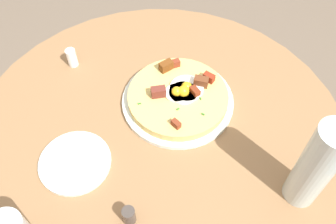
{
  "coord_description": "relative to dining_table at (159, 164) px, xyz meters",
  "views": [
    {
      "loc": [
        0.5,
        0.08,
        1.49
      ],
      "look_at": [
        -0.05,
        0.02,
        0.74
      ],
      "focal_mm": 39.21,
      "sensor_mm": 36.0,
      "label": 1
    }
  ],
  "objects": [
    {
      "name": "pizza_plate",
      "position": [
        -0.1,
        0.04,
        0.18
      ],
      "size": [
        0.29,
        0.29,
        0.01
      ],
      "primitive_type": "cylinder",
      "color": "silver",
      "rests_on": "dining_table"
    },
    {
      "name": "salt_shaker",
      "position": [
        -0.2,
        -0.27,
        0.2
      ],
      "size": [
        0.03,
        0.03,
        0.06
      ],
      "primitive_type": "cylinder",
      "color": "white",
      "rests_on": "dining_table"
    },
    {
      "name": "breakfast_pizza",
      "position": [
        -0.1,
        0.04,
        0.2
      ],
      "size": [
        0.26,
        0.26,
        0.05
      ],
      "color": "#D6B665",
      "rests_on": "pizza_plate"
    },
    {
      "name": "bread_plate",
      "position": [
        0.11,
        -0.18,
        0.18
      ],
      "size": [
        0.17,
        0.17,
        0.01
      ],
      "primitive_type": "cylinder",
      "color": "silver",
      "rests_on": "dining_table"
    },
    {
      "name": "water_bottle",
      "position": [
        0.13,
        0.34,
        0.29
      ],
      "size": [
        0.07,
        0.07,
        0.25
      ],
      "primitive_type": "cylinder",
      "color": "silver",
      "rests_on": "dining_table"
    },
    {
      "name": "pepper_shaker",
      "position": [
        0.23,
        -0.03,
        0.19
      ],
      "size": [
        0.03,
        0.03,
        0.05
      ],
      "primitive_type": "cylinder",
      "color": "#3F3833",
      "rests_on": "dining_table"
    },
    {
      "name": "dining_table",
      "position": [
        0.0,
        0.0,
        0.0
      ],
      "size": [
        0.97,
        0.97,
        0.72
      ],
      "color": "olive",
      "rests_on": "ground_plane"
    }
  ]
}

